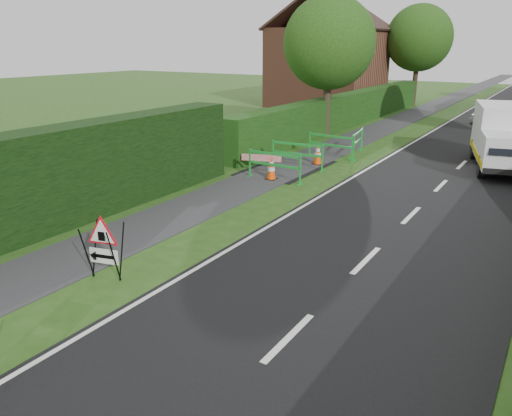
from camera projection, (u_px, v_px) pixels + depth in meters
The scene contains 16 objects.
ground at pixel (130, 323), 8.40m from camera, with size 120.00×120.00×0.00m, color #254A15.
footpath at pixel (437, 105), 38.08m from camera, with size 2.00×90.00×0.02m, color #2D2D30.
hedge_west_far at pixel (348, 125), 28.63m from camera, with size 1.00×24.00×1.80m, color #14380F.
house_west at pixel (328, 66), 36.67m from camera, with size 7.50×7.40×7.88m.
tree_nw at pixel (329, 43), 23.79m from camera, with size 4.40×4.40×6.70m.
tree_fw at pixel (419, 38), 36.57m from camera, with size 4.80×4.80×7.24m.
triangle_sign at pixel (101, 243), 9.69m from camera, with size 0.94×0.94×1.13m.
works_van at pixel (506, 136), 18.40m from camera, with size 3.09×5.32×2.29m.
traffic_cone_3 at pixel (271, 168), 17.08m from camera, with size 0.38×0.38×0.79m.
traffic_cone_4 at pixel (318, 155), 19.22m from camera, with size 0.38×0.38×0.79m.
ped_barrier_0 at pixel (274, 163), 16.88m from camera, with size 2.07×0.40×1.00m.
ped_barrier_1 at pixel (297, 152), 18.54m from camera, with size 2.08×0.50×1.00m.
ped_barrier_2 at pixel (331, 143), 20.14m from camera, with size 2.08×0.53×1.00m.
ped_barrier_3 at pixel (357, 140), 20.85m from camera, with size 0.69×2.09×1.00m.
redwhite_plank at pixel (261, 170), 18.54m from camera, with size 1.50×0.04×0.25m, color red.
hatchback_car at pixel (490, 113), 29.45m from camera, with size 1.26×3.13×1.07m, color silver.
Camera 1 is at (5.71, -5.12, 4.47)m, focal length 35.00 mm.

